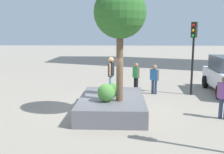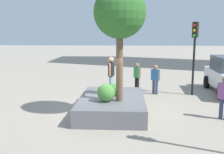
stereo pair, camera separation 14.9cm
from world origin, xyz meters
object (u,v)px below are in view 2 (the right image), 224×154
object	(u,v)px
plaza_tree	(120,13)
pedestrian_crossing	(155,77)
skateboarder	(111,72)
traffic_light_median	(194,45)
planter_ledge	(112,105)
passerby_with_bag	(137,75)
skateboard	(111,93)

from	to	relation	value
plaza_tree	pedestrian_crossing	bearing A→B (deg)	155.12
skateboarder	traffic_light_median	size ratio (longest dim) A/B	0.40
planter_ledge	passerby_with_bag	xyz separation A→B (m)	(-4.44, 1.29, 0.63)
plaza_tree	passerby_with_bag	world-z (taller)	plaza_tree
skateboard	pedestrian_crossing	distance (m)	3.89
traffic_light_median	passerby_with_bag	xyz separation A→B (m)	(-0.96, -3.10, -1.83)
skateboard	skateboarder	distance (m)	0.97
pedestrian_crossing	passerby_with_bag	world-z (taller)	pedestrian_crossing
planter_ledge	skateboard	distance (m)	0.68
skateboarder	pedestrian_crossing	xyz separation A→B (m)	(-3.08, 2.37, -0.75)
plaza_tree	skateboarder	bearing A→B (deg)	-160.66
traffic_light_median	skateboarder	bearing A→B (deg)	-56.50
skateboard	skateboarder	size ratio (longest dim) A/B	0.50
planter_ledge	plaza_tree	bearing A→B (deg)	29.01
skateboard	plaza_tree	bearing A→B (deg)	19.34
planter_ledge	plaza_tree	distance (m)	3.98
pedestrian_crossing	skateboard	bearing A→B (deg)	-37.57
planter_ledge	skateboarder	size ratio (longest dim) A/B	2.57
passerby_with_bag	pedestrian_crossing	bearing A→B (deg)	50.77
skateboarder	pedestrian_crossing	distance (m)	3.95
planter_ledge	pedestrian_crossing	distance (m)	4.33
skateboarder	passerby_with_bag	distance (m)	4.20
skateboarder	passerby_with_bag	size ratio (longest dim) A/B	0.97
planter_ledge	skateboarder	world-z (taller)	skateboarder
skateboard	passerby_with_bag	distance (m)	4.14
skateboard	traffic_light_median	distance (m)	5.72
plaza_tree	skateboard	xyz separation A→B (m)	(-1.15, -0.41, -3.50)
skateboard	passerby_with_bag	xyz separation A→B (m)	(-3.90, 1.36, 0.22)
plaza_tree	skateboard	bearing A→B (deg)	-160.66
plaza_tree	skateboard	distance (m)	3.71
plaza_tree	traffic_light_median	xyz separation A→B (m)	(-4.10, 4.05, -1.45)
plaza_tree	pedestrian_crossing	xyz separation A→B (m)	(-4.23, 1.96, -3.28)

